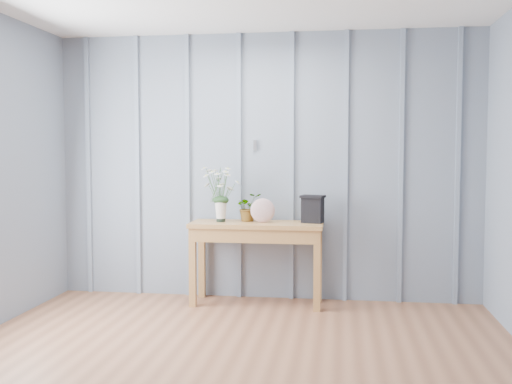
# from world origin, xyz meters

# --- Properties ---
(room_shell) EXTENTS (4.00, 4.50, 2.50)m
(room_shell) POSITION_xyz_m (-0.00, 0.92, 1.99)
(room_shell) COLOR gray
(room_shell) RESTS_ON ground
(sideboard) EXTENTS (1.20, 0.45, 0.75)m
(sideboard) POSITION_xyz_m (-0.05, 1.99, 0.64)
(sideboard) COLOR #A5723B
(sideboard) RESTS_ON ground
(daisy_vase) EXTENTS (0.36, 0.28, 0.52)m
(daisy_vase) POSITION_xyz_m (-0.38, 2.00, 1.07)
(daisy_vase) COLOR black
(daisy_vase) RESTS_ON sideboard
(spider_plant) EXTENTS (0.31, 0.30, 0.26)m
(spider_plant) POSITION_xyz_m (-0.14, 2.08, 0.88)
(spider_plant) COLOR #193719
(spider_plant) RESTS_ON sideboard
(felt_disc_vessel) EXTENTS (0.23, 0.09, 0.22)m
(felt_disc_vessel) POSITION_xyz_m (0.01, 1.97, 0.86)
(felt_disc_vessel) COLOR #914A5D
(felt_disc_vessel) RESTS_ON sideboard
(carved_box) EXTENTS (0.24, 0.20, 0.25)m
(carved_box) POSITION_xyz_m (0.46, 2.03, 0.88)
(carved_box) COLOR black
(carved_box) RESTS_ON sideboard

